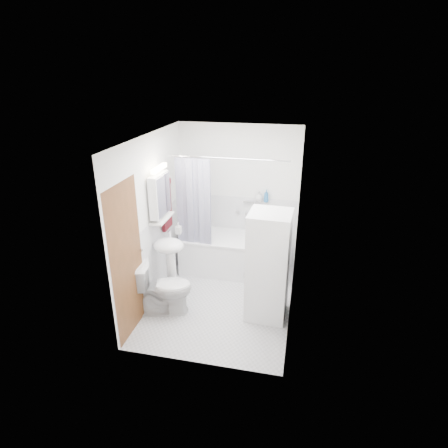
% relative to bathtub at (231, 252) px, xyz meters
% --- Properties ---
extents(floor, '(2.60, 2.60, 0.00)m').
position_rel_bathtub_xyz_m(floor, '(0.05, -0.92, -0.34)').
color(floor, silver).
rests_on(floor, ground).
extents(room_walls, '(2.60, 2.60, 2.60)m').
position_rel_bathtub_xyz_m(room_walls, '(0.05, -0.92, 1.15)').
color(room_walls, white).
rests_on(room_walls, ground).
extents(wainscot, '(1.98, 2.58, 2.58)m').
position_rel_bathtub_xyz_m(wainscot, '(0.05, -0.63, 0.26)').
color(wainscot, white).
rests_on(wainscot, ground).
extents(door, '(0.05, 2.00, 2.00)m').
position_rel_bathtub_xyz_m(door, '(-0.90, -1.47, 0.66)').
color(door, brown).
rests_on(door, ground).
extents(bathtub, '(1.62, 0.77, 0.62)m').
position_rel_bathtub_xyz_m(bathtub, '(0.00, 0.00, 0.00)').
color(bathtub, white).
rests_on(bathtub, ground).
extents(tub_spout, '(0.04, 0.12, 0.04)m').
position_rel_bathtub_xyz_m(tub_spout, '(0.20, 0.33, 0.60)').
color(tub_spout, silver).
rests_on(tub_spout, room_walls).
extents(curtain_rod, '(1.80, 0.02, 0.02)m').
position_rel_bathtub_xyz_m(curtain_rod, '(0.00, -0.32, 1.66)').
color(curtain_rod, silver).
rests_on(curtain_rod, room_walls).
extents(shower_curtain, '(0.55, 0.02, 1.45)m').
position_rel_bathtub_xyz_m(shower_curtain, '(-0.53, -0.32, 0.91)').
color(shower_curtain, '#131545').
rests_on(shower_curtain, curtain_rod).
extents(sink, '(0.44, 0.37, 1.04)m').
position_rel_bathtub_xyz_m(sink, '(-0.70, -0.97, 0.36)').
color(sink, white).
rests_on(sink, ground).
extents(medicine_cabinet, '(0.13, 0.50, 0.71)m').
position_rel_bathtub_xyz_m(medicine_cabinet, '(-0.85, -0.82, 1.22)').
color(medicine_cabinet, white).
rests_on(medicine_cabinet, room_walls).
extents(shelf, '(0.18, 0.54, 0.02)m').
position_rel_bathtub_xyz_m(shelf, '(-0.84, -0.82, 0.86)').
color(shelf, silver).
rests_on(shelf, room_walls).
extents(shower_caddy, '(0.22, 0.06, 0.02)m').
position_rel_bathtub_xyz_m(shower_caddy, '(0.25, 0.32, 0.81)').
color(shower_caddy, silver).
rests_on(shower_caddy, room_walls).
extents(towel, '(0.07, 0.32, 0.77)m').
position_rel_bathtub_xyz_m(towel, '(-0.89, -0.52, 0.97)').
color(towel, '#591618').
rests_on(towel, room_walls).
extents(washer_dryer, '(0.57, 0.56, 1.52)m').
position_rel_bathtub_xyz_m(washer_dryer, '(0.73, -1.10, 0.42)').
color(washer_dryer, white).
rests_on(washer_dryer, ground).
extents(toilet, '(0.86, 0.63, 0.76)m').
position_rel_bathtub_xyz_m(toilet, '(-0.67, -1.34, 0.04)').
color(toilet, white).
rests_on(toilet, ground).
extents(soap_pump, '(0.08, 0.17, 0.08)m').
position_rel_bathtub_xyz_m(soap_pump, '(-0.66, -0.67, 0.61)').
color(soap_pump, gray).
rests_on(soap_pump, sink).
extents(shelf_bottle, '(0.07, 0.18, 0.07)m').
position_rel_bathtub_xyz_m(shelf_bottle, '(-0.84, -0.97, 0.91)').
color(shelf_bottle, gray).
rests_on(shelf_bottle, shelf).
extents(shelf_cup, '(0.10, 0.09, 0.10)m').
position_rel_bathtub_xyz_m(shelf_cup, '(-0.84, -0.70, 0.92)').
color(shelf_cup, gray).
rests_on(shelf_cup, shelf).
extents(shampoo_a, '(0.13, 0.17, 0.13)m').
position_rel_bathtub_xyz_m(shampoo_a, '(0.40, 0.32, 0.88)').
color(shampoo_a, gray).
rests_on(shampoo_a, shower_caddy).
extents(shampoo_b, '(0.08, 0.21, 0.08)m').
position_rel_bathtub_xyz_m(shampoo_b, '(0.52, 0.32, 0.86)').
color(shampoo_b, '#2868A3').
rests_on(shampoo_b, shower_caddy).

